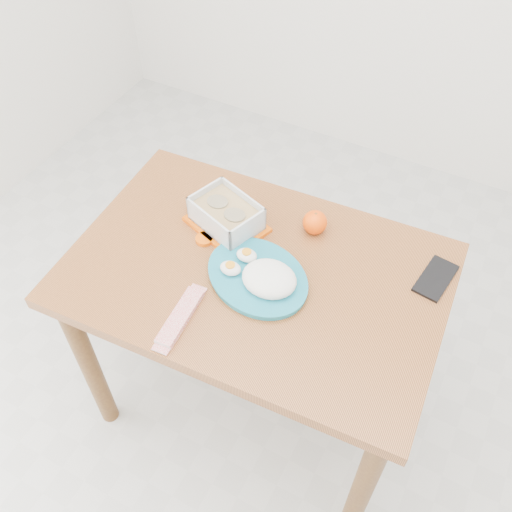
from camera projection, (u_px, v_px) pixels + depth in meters
The scene contains 7 objects.
ground at pixel (264, 447), 2.01m from camera, with size 3.50×3.50×0.00m, color #B7B7B2.
dining_table at pixel (256, 296), 1.66m from camera, with size 1.07×0.74×0.75m.
food_container at pixel (226, 215), 1.64m from camera, with size 0.26×0.23×0.09m.
orange_fruit at pixel (315, 222), 1.64m from camera, with size 0.07×0.07×0.07m, color #FF5B05.
rice_plate at pixel (261, 276), 1.52m from camera, with size 0.38×0.38×0.08m.
candy_bar at pixel (180, 317), 1.45m from camera, with size 0.18×0.05×0.02m, color #BB090F.
smartphone at pixel (436, 278), 1.54m from camera, with size 0.07×0.15×0.01m, color black.
Camera 1 is at (0.35, -0.72, 1.96)m, focal length 40.00 mm.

